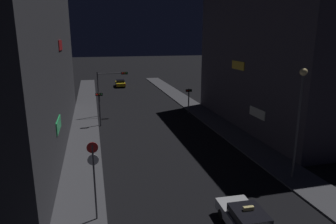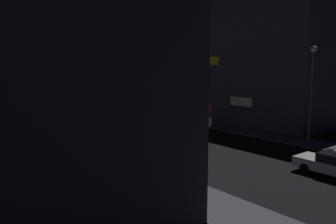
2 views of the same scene
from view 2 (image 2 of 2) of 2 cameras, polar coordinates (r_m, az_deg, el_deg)
sidewalk_left at (r=35.75m, az=-21.26°, el=-2.78°), size 3.03×68.65×0.12m
sidewalk_right at (r=42.84m, az=-1.62°, el=-0.50°), size 3.03×68.65×0.12m
building_facade_right at (r=41.00m, az=11.30°, el=9.44°), size 8.48×22.91×15.07m
taxi at (r=21.68m, az=26.93°, el=-8.13°), size 1.96×4.51×1.62m
far_car at (r=60.20m, az=-22.50°, el=2.02°), size 1.87×4.47×1.42m
traffic_light_overhead at (r=36.82m, az=-17.21°, el=4.06°), size 3.83×0.41×5.75m
traffic_light_left_kerb at (r=32.58m, az=-16.55°, el=1.33°), size 0.80×0.42×3.96m
traffic_light_right_kerb at (r=41.27m, az=-3.33°, el=2.43°), size 0.80×0.42×3.30m
sign_pole_left at (r=16.62m, az=6.71°, el=-4.45°), size 0.60×0.10×4.53m
street_lamp_near_block at (r=28.80m, az=23.56°, el=5.40°), size 0.52×0.52×7.85m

